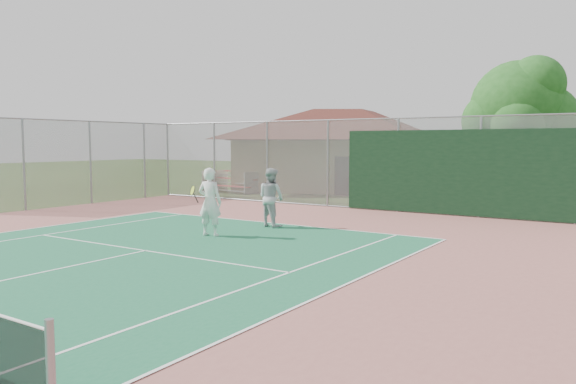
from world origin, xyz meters
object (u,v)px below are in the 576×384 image
Objects in this scene: clubhouse at (344,142)px; player_grey_back at (271,198)px; tree at (520,110)px; bleachers at (235,181)px; player_white_front at (210,202)px.

clubhouse reaches higher than player_grey_back.
clubhouse is at bearing -59.16° from player_grey_back.
tree reaches higher than player_grey_back.
bleachers is 14.33m from tree.
tree is at bearing 10.34° from bleachers.
clubhouse reaches higher than bleachers.
clubhouse is 7.56× the size of player_white_front.
tree is at bearing -127.10° from player_white_front.
player_white_front is (4.48, -16.45, -1.71)m from clubhouse.
tree is (10.09, -4.46, 1.24)m from clubhouse.
bleachers is at bearing -65.97° from player_white_front.
tree reaches higher than clubhouse.
player_white_front is 1.05× the size of player_grey_back.
tree is 11.35m from player_grey_back.
player_white_front is at bearing -96.62° from clubhouse.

